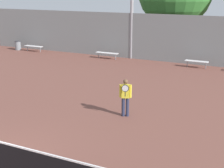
{
  "coord_description": "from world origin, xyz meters",
  "views": [
    {
      "loc": [
        7.1,
        -6.12,
        5.39
      ],
      "look_at": [
        1.18,
        6.83,
        0.98
      ],
      "focal_mm": 50.0,
      "sensor_mm": 36.0,
      "label": 1
    }
  ],
  "objects_px": {
    "bench_courtside_near": "(33,46)",
    "bench_by_gate": "(197,62)",
    "trash_bin": "(18,45)",
    "bench_courtside_far": "(107,53)",
    "tennis_player": "(125,96)"
  },
  "relations": [
    {
      "from": "bench_courtside_near",
      "to": "bench_courtside_far",
      "type": "bearing_deg",
      "value": 0.0
    },
    {
      "from": "bench_courtside_far",
      "to": "trash_bin",
      "type": "height_order",
      "value": "trash_bin"
    },
    {
      "from": "bench_courtside_near",
      "to": "trash_bin",
      "type": "relative_size",
      "value": 2.17
    },
    {
      "from": "bench_courtside_near",
      "to": "trash_bin",
      "type": "bearing_deg",
      "value": 179.35
    },
    {
      "from": "tennis_player",
      "to": "bench_by_gate",
      "type": "relative_size",
      "value": 1.05
    },
    {
      "from": "trash_bin",
      "to": "tennis_player",
      "type": "bearing_deg",
      "value": -34.65
    },
    {
      "from": "tennis_player",
      "to": "bench_courtside_far",
      "type": "bearing_deg",
      "value": 99.98
    },
    {
      "from": "bench_courtside_far",
      "to": "trash_bin",
      "type": "distance_m",
      "value": 8.91
    },
    {
      "from": "bench_courtside_near",
      "to": "trash_bin",
      "type": "xyz_separation_m",
      "value": [
        -1.75,
        0.02,
        -0.05
      ]
    },
    {
      "from": "bench_courtside_near",
      "to": "tennis_player",
      "type": "bearing_deg",
      "value": -38.1
    },
    {
      "from": "tennis_player",
      "to": "bench_courtside_near",
      "type": "xyz_separation_m",
      "value": [
        -12.82,
        10.05,
        -0.5
      ]
    },
    {
      "from": "bench_courtside_near",
      "to": "bench_courtside_far",
      "type": "xyz_separation_m",
      "value": [
        7.16,
        0.0,
        0.0
      ]
    },
    {
      "from": "bench_courtside_near",
      "to": "bench_courtside_far",
      "type": "relative_size",
      "value": 0.95
    },
    {
      "from": "bench_courtside_near",
      "to": "bench_by_gate",
      "type": "height_order",
      "value": "same"
    },
    {
      "from": "trash_bin",
      "to": "bench_courtside_near",
      "type": "bearing_deg",
      "value": -0.65
    }
  ]
}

